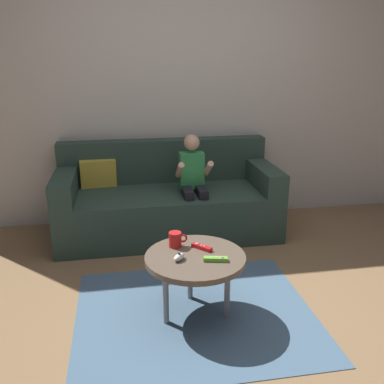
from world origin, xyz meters
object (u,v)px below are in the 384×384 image
Objects in this scene: game_remote_lime_far_corner at (216,259)px; nunchuk_white at (179,257)px; couch at (167,202)px; coffee_mug at (176,239)px; game_remote_red_near_edge at (202,247)px; coffee_table at (195,261)px; person_seated_on_couch at (193,181)px.

nunchuk_white is at bearing 167.61° from game_remote_lime_far_corner.
couch is 16.33× the size of coffee_mug.
couch is 1.44m from game_remote_lime_far_corner.
couch is 15.13× the size of game_remote_red_near_edge.
nunchuk_white reaches higher than coffee_table.
coffee_table is 0.19m from coffee_mug.
coffee_table is 6.32× the size of nunchuk_white.
game_remote_red_near_edge is at bearing 106.05° from game_remote_lime_far_corner.
game_remote_red_near_edge is 0.18m from game_remote_lime_far_corner.
game_remote_red_near_edge is (-0.14, -1.08, -0.10)m from person_seated_on_couch.
coffee_mug is (-0.29, -1.01, -0.07)m from person_seated_on_couch.
nunchuk_white is at bearing -91.72° from coffee_mug.
person_seated_on_couch is at bearing 82.74° from game_remote_red_near_edge.
person_seated_on_couch is at bearing 76.11° from nunchuk_white.
game_remote_lime_far_corner is (0.10, -0.09, 0.05)m from coffee_table.
person_seated_on_couch is 1.18m from coffee_table.
coffee_table is at bearing 24.10° from nunchuk_white.
coffee_mug is at bearing 130.80° from game_remote_lime_far_corner.
coffee_mug is (-0.08, -1.19, 0.17)m from couch.
couch is 1.20m from coffee_mug.
coffee_mug reaches higher than nunchuk_white.
game_remote_red_near_edge is 0.88× the size of game_remote_lime_far_corner.
game_remote_red_near_edge is 0.20m from nunchuk_white.
person_seated_on_couch is 1.09m from game_remote_red_near_edge.
person_seated_on_couch reaches higher than game_remote_red_near_edge.
game_remote_lime_far_corner is 1.22× the size of coffee_mug.
nunchuk_white is (-0.08, -1.38, 0.14)m from couch.
coffee_mug is (-0.15, 0.06, 0.04)m from game_remote_red_near_edge.
game_remote_lime_far_corner is (0.13, -1.42, 0.13)m from couch.
person_seated_on_couch is 6.33× the size of game_remote_lime_far_corner.
coffee_mug is at bearing 124.70° from coffee_table.
game_remote_red_near_edge is at bearing -22.74° from coffee_mug.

